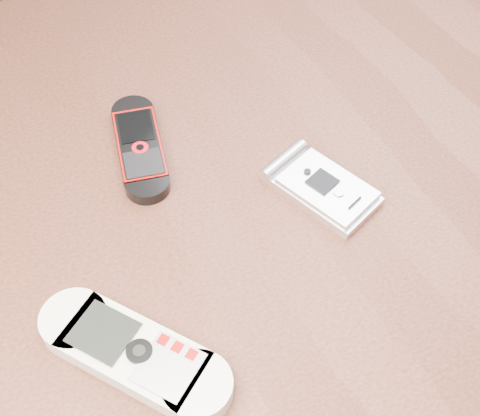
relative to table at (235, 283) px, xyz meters
name	(u,v)px	position (x,y,z in m)	size (l,w,h in m)	color
table	(235,283)	(0.00, 0.00, 0.00)	(1.20, 0.80, 0.75)	black
nokia_white	(134,353)	(-0.12, -0.08, 0.11)	(0.05, 0.16, 0.02)	white
nokia_black_red	(140,147)	(-0.04, 0.11, 0.11)	(0.04, 0.13, 0.01)	black
motorola_razr	(324,188)	(0.08, -0.01, 0.11)	(0.05, 0.10, 0.02)	silver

